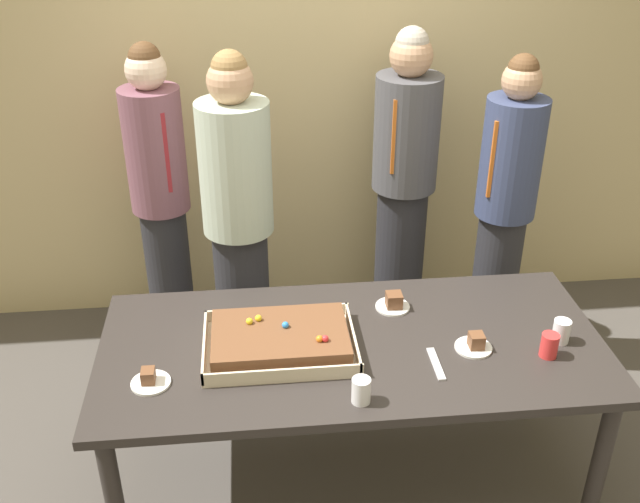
% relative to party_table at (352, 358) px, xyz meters
% --- Properties ---
extents(ground_plane, '(12.00, 12.00, 0.00)m').
position_rel_party_table_xyz_m(ground_plane, '(0.00, 0.00, -0.67)').
color(ground_plane, '#4C4742').
extents(interior_back_panel, '(8.00, 0.12, 3.00)m').
position_rel_party_table_xyz_m(interior_back_panel, '(0.00, 1.60, 0.83)').
color(interior_back_panel, '#CCB784').
rests_on(interior_back_panel, ground_plane).
extents(party_table, '(2.05, 0.93, 0.75)m').
position_rel_party_table_xyz_m(party_table, '(0.00, 0.00, 0.00)').
color(party_table, '#2D2826').
rests_on(party_table, ground_plane).
extents(sheet_cake, '(0.61, 0.43, 0.11)m').
position_rel_party_table_xyz_m(sheet_cake, '(-0.30, -0.01, 0.12)').
color(sheet_cake, beige).
rests_on(sheet_cake, party_table).
extents(plated_slice_near_left, '(0.15, 0.15, 0.06)m').
position_rel_party_table_xyz_m(plated_slice_near_left, '(-0.79, -0.18, 0.09)').
color(plated_slice_near_left, white).
rests_on(plated_slice_near_left, party_table).
extents(plated_slice_near_right, '(0.15, 0.15, 0.07)m').
position_rel_party_table_xyz_m(plated_slice_near_right, '(0.48, -0.09, 0.10)').
color(plated_slice_near_right, white).
rests_on(plated_slice_near_right, party_table).
extents(plated_slice_far_left, '(0.15, 0.15, 0.07)m').
position_rel_party_table_xyz_m(plated_slice_far_left, '(0.21, 0.24, 0.10)').
color(plated_slice_far_left, white).
rests_on(plated_slice_far_left, party_table).
extents(drink_cup_nearest, '(0.07, 0.07, 0.10)m').
position_rel_party_table_xyz_m(drink_cup_nearest, '(0.76, -0.16, 0.13)').
color(drink_cup_nearest, red).
rests_on(drink_cup_nearest, party_table).
extents(drink_cup_middle, '(0.07, 0.07, 0.10)m').
position_rel_party_table_xyz_m(drink_cup_middle, '(0.84, -0.08, 0.13)').
color(drink_cup_middle, white).
rests_on(drink_cup_middle, party_table).
extents(drink_cup_far_end, '(0.07, 0.07, 0.10)m').
position_rel_party_table_xyz_m(drink_cup_far_end, '(-0.02, -0.36, 0.13)').
color(drink_cup_far_end, white).
rests_on(drink_cup_far_end, party_table).
extents(cake_server_utensil, '(0.03, 0.20, 0.01)m').
position_rel_party_table_xyz_m(cake_server_utensil, '(0.30, -0.17, 0.08)').
color(cake_server_utensil, silver).
rests_on(cake_server_utensil, party_table).
extents(person_serving_front, '(0.34, 0.34, 1.75)m').
position_rel_party_table_xyz_m(person_serving_front, '(-0.45, 0.80, 0.24)').
color(person_serving_front, '#28282D').
rests_on(person_serving_front, ground_plane).
extents(person_green_shirt_behind, '(0.31, 0.31, 1.71)m').
position_rel_party_table_xyz_m(person_green_shirt_behind, '(-0.86, 1.17, 0.23)').
color(person_green_shirt_behind, '#28282D').
rests_on(person_green_shirt_behind, ground_plane).
extents(person_striped_tie_right, '(0.30, 0.30, 1.68)m').
position_rel_party_table_xyz_m(person_striped_tie_right, '(0.91, 0.87, 0.21)').
color(person_striped_tie_right, '#28282D').
rests_on(person_striped_tie_right, ground_plane).
extents(person_far_right_suit, '(0.35, 0.35, 1.75)m').
position_rel_party_table_xyz_m(person_far_right_suit, '(0.44, 1.18, 0.25)').
color(person_far_right_suit, '#28282D').
rests_on(person_far_right_suit, ground_plane).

